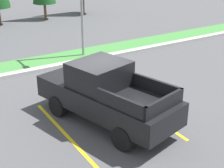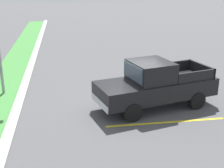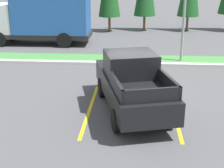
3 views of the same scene
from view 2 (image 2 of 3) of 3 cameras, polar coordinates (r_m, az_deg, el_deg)
name	(u,v)px [view 2 (image 2 of 3)]	position (r m, az deg, el deg)	size (l,w,h in m)	color
ground_plane	(133,106)	(13.78, 3.84, -4.09)	(120.00, 120.00, 0.00)	#4C4C4F
parking_line_near	(166,122)	(12.47, 9.93, -6.96)	(0.12, 4.80, 0.01)	yellow
parking_line_far	(146,94)	(15.18, 6.26, -1.89)	(0.12, 4.80, 0.01)	yellow
curb_strip	(16,112)	(13.61, -17.24, -4.92)	(56.00, 0.40, 0.15)	#B2B2AD
pickup_truck_main	(155,85)	(13.40, 7.92, -0.14)	(3.14, 5.53, 2.10)	black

